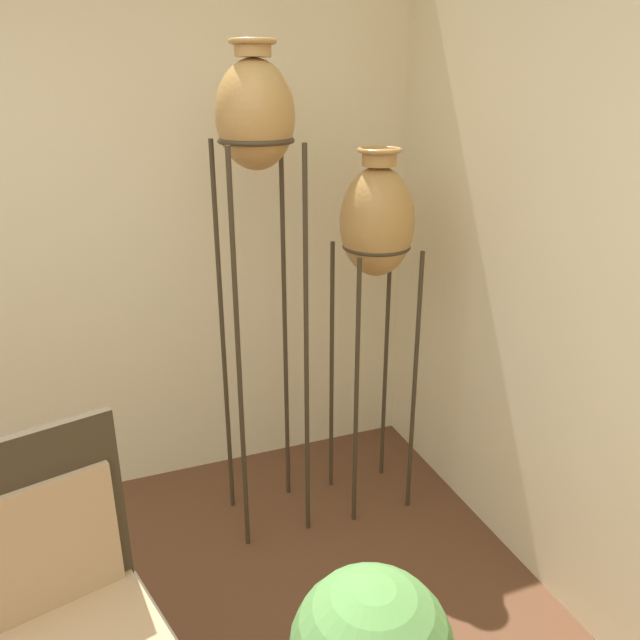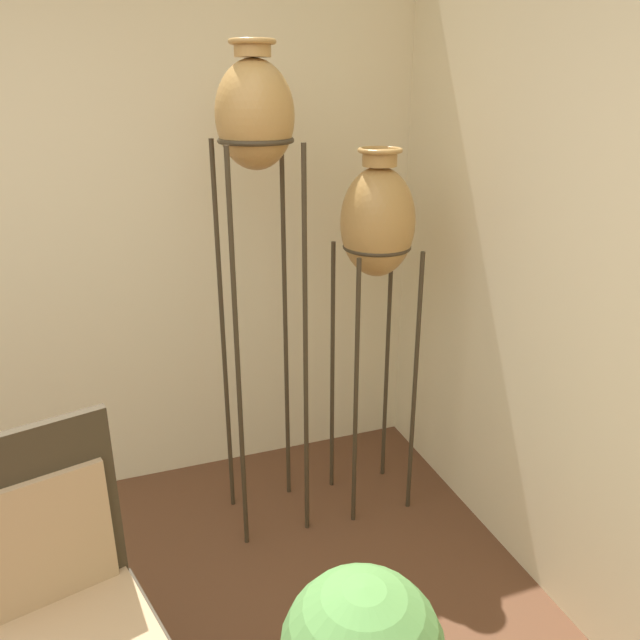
{
  "view_description": "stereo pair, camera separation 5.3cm",
  "coord_description": "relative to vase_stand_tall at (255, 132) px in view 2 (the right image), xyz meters",
  "views": [
    {
      "loc": [
        0.46,
        -0.86,
        1.94
      ],
      "look_at": [
        1.36,
        1.49,
        0.97
      ],
      "focal_mm": 35.0,
      "sensor_mm": 36.0,
      "label": 1
    },
    {
      "loc": [
        0.51,
        -0.88,
        1.94
      ],
      "look_at": [
        1.36,
        1.49,
        0.97
      ],
      "focal_mm": 35.0,
      "sensor_mm": 36.0,
      "label": 2
    }
  ],
  "objects": [
    {
      "name": "vase_stand_tall",
      "position": [
        0.0,
        0.0,
        0.0
      ],
      "size": [
        0.31,
        0.31,
        2.08
      ],
      "color": "#382D1E",
      "rests_on": "ground_plane"
    },
    {
      "name": "vase_stand_medium",
      "position": [
        0.51,
        -0.02,
        -0.4
      ],
      "size": [
        0.32,
        0.32,
        1.69
      ],
      "color": "#382D1E",
      "rests_on": "ground_plane"
    },
    {
      "name": "chair",
      "position": [
        -0.84,
        -0.88,
        -1.17
      ],
      "size": [
        0.6,
        0.59,
        1.07
      ],
      "rotation": [
        0.0,
        0.0,
        0.27
      ],
      "color": "#382D1E",
      "rests_on": "ground_plane"
    }
  ]
}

